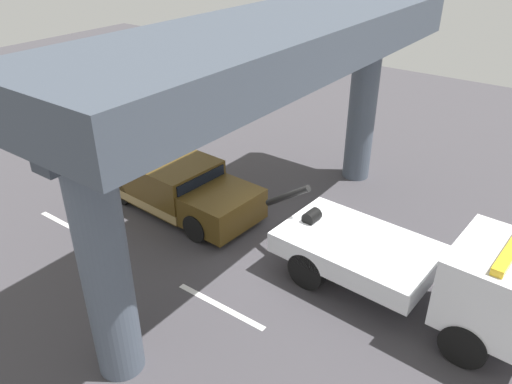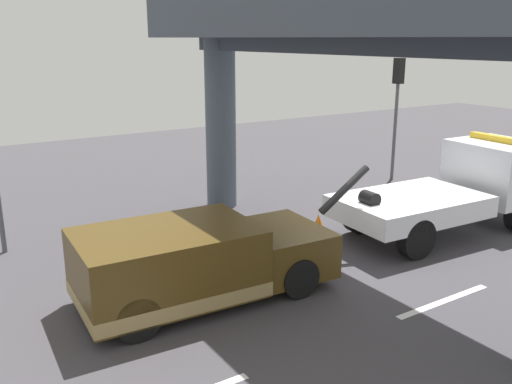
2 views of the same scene
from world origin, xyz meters
name	(u,v)px [view 1 (image 1 of 2)]	position (x,y,z in m)	size (l,w,h in m)	color
ground_plane	(285,252)	(0.00, 0.00, -0.05)	(60.00, 40.00, 0.10)	#423F44
lane_stripe_west	(68,226)	(-6.00, -2.82, 0.00)	(2.60, 0.16, 0.01)	silver
lane_stripe_mid	(220,306)	(0.00, -2.82, 0.00)	(2.60, 0.16, 0.01)	silver
tow_truck_white	(433,270)	(4.02, -0.04, 1.20)	(7.31, 2.71, 2.46)	white
towed_van_green	(176,185)	(-4.15, 0.00, 0.78)	(5.31, 2.46, 1.58)	#4C3814
overpass_structure	(273,64)	(-0.51, 0.00, 5.18)	(3.60, 12.81, 6.19)	#4C5666
traffic_light_near	(206,65)	(-6.98, 4.85, 3.11)	(0.39, 0.32, 4.26)	#515456
traffic_cone_orange	(316,221)	(0.18, 1.42, 0.31)	(0.55, 0.55, 0.66)	orange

